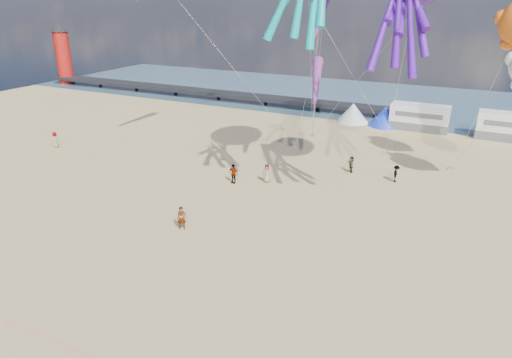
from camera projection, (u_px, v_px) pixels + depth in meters
The scene contains 21 objects.
ground at pixel (186, 304), 23.73m from camera, with size 120.00×120.00×0.00m, color tan.
water at pixel (391, 101), 69.48m from camera, with size 120.00×120.00×0.00m, color #365467.
pier at pixel (196, 91), 71.42m from camera, with size 60.00×3.00×0.50m, color black.
lighthouse at pixel (64, 58), 81.58m from camera, with size 2.60×2.60×9.00m, color #A5140F.
motorhome_0 at pixel (419, 117), 53.99m from camera, with size 6.60×2.50×3.00m, color silver.
motorhome_1 at pixel (510, 127), 50.10m from camera, with size 6.60×2.50×3.00m, color silver.
tent_white at pixel (353, 113), 57.37m from camera, with size 4.00×4.00×2.40m, color white.
tent_blue at pixel (385, 116), 55.74m from camera, with size 4.00×4.00×2.40m, color #1933CC.
standing_person at pixel (182, 218), 31.05m from camera, with size 0.60×0.40×1.66m, color tan.
beachgoer_0 at pixel (267, 173), 38.94m from camera, with size 0.58×0.38×1.60m, color #7F6659.
beachgoer_2 at pixel (396, 174), 39.02m from camera, with size 0.72×0.56×1.48m, color #7F6659.
beachgoer_3 at pixel (233, 174), 38.74m from camera, with size 1.11×0.64×1.71m, color #7F6659.
beachgoer_4 at pixel (351, 164), 41.18m from camera, with size 0.87×0.36×1.49m, color #7F6659.
beachgoer_6 at pixel (55, 140), 47.89m from camera, with size 0.61×0.40×1.66m, color #7F6659.
sandbag_a at pixel (296, 146), 48.39m from camera, with size 0.50×0.35×0.22m, color gray.
sandbag_b at pixel (385, 153), 46.25m from camera, with size 0.50×0.35×0.22m, color gray.
sandbag_c at pixel (451, 168), 42.04m from camera, with size 0.50×0.35×0.22m, color gray.
sandbag_d at pixel (393, 147), 48.06m from camera, with size 0.50×0.35×0.22m, color gray.
sandbag_e at pixel (313, 136), 51.84m from camera, with size 0.50×0.35×0.22m, color gray.
windsock_mid at pixel (319, 18), 35.49m from camera, with size 1.00×6.40×6.40m, color red, non-canonical shape.
windsock_right at pixel (316, 81), 36.82m from camera, with size 0.90×5.41×5.41m, color red, non-canonical shape.
Camera 1 is at (11.92, -15.93, 14.94)m, focal length 32.00 mm.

